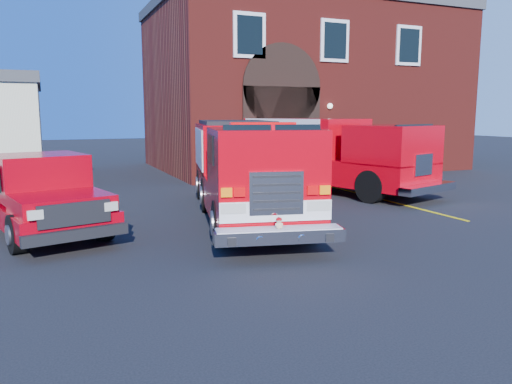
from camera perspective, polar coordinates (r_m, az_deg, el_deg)
name	(u,v)px	position (r m, az deg, el deg)	size (l,w,h in m)	color
ground	(236,241)	(11.41, -2.36, -5.60)	(100.00, 100.00, 0.00)	black
parking_stripe_near	(429,211)	(15.63, 19.19, -2.11)	(0.12, 3.00, 0.01)	yellow
parking_stripe_mid	(369,196)	(17.92, 12.79, -0.47)	(0.12, 3.00, 0.01)	yellow
parking_stripe_far	(325,185)	(20.40, 7.89, 0.79)	(0.12, 3.00, 0.01)	yellow
fire_station	(300,88)	(27.55, 5.06, 11.78)	(15.20, 10.20, 8.45)	maroon
fire_engine	(245,168)	(13.80, -1.26, 2.79)	(4.30, 9.00, 2.67)	black
pickup_truck	(38,195)	(13.31, -23.63, -0.28)	(3.45, 6.17, 1.91)	black
secondary_truck	(329,151)	(19.01, 8.29, 4.60)	(4.87, 8.63, 2.68)	black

